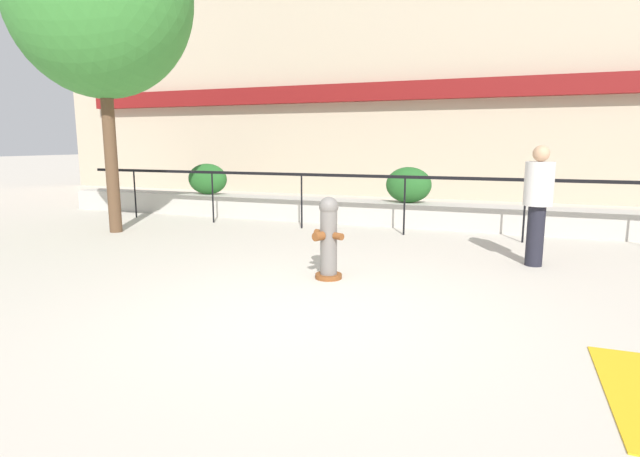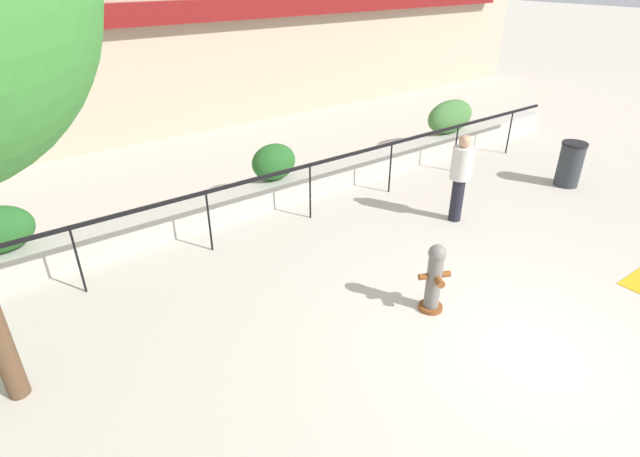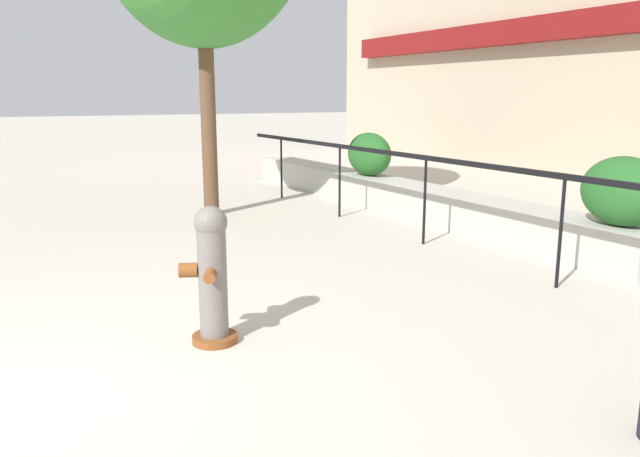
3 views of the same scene
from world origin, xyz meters
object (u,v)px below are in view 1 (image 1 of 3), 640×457
(hedge_bush_0, at_px, (208,179))
(fire_hydrant, at_px, (328,237))
(pedestrian, at_px, (538,198))
(hedge_bush_1, at_px, (409,185))

(hedge_bush_0, bearing_deg, fire_hydrant, -43.55)
(fire_hydrant, distance_m, pedestrian, 3.11)
(hedge_bush_0, height_order, pedestrian, pedestrian)
(fire_hydrant, bearing_deg, hedge_bush_0, 136.45)
(hedge_bush_1, bearing_deg, fire_hydrant, -92.09)
(pedestrian, bearing_deg, fire_hydrant, -146.13)
(fire_hydrant, bearing_deg, pedestrian, 33.87)
(fire_hydrant, bearing_deg, hedge_bush_1, 87.91)
(fire_hydrant, height_order, pedestrian, pedestrian)
(hedge_bush_0, height_order, fire_hydrant, hedge_bush_0)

